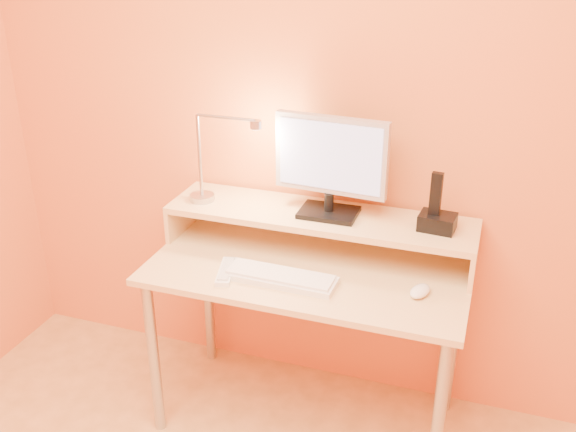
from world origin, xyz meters
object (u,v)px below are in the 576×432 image
(lamp_base, at_px, (202,197))
(mouse, at_px, (420,291))
(monitor_panel, at_px, (331,155))
(keyboard, at_px, (281,278))
(remote_control, at_px, (226,272))
(phone_dock, at_px, (437,222))

(lamp_base, relative_size, mouse, 0.97)
(mouse, bearing_deg, monitor_panel, 168.61)
(keyboard, relative_size, mouse, 3.98)
(lamp_base, distance_m, remote_control, 0.37)
(monitor_panel, relative_size, mouse, 4.22)
(keyboard, height_order, mouse, mouse)
(lamp_base, xyz_separation_m, remote_control, (0.21, -0.26, -0.16))
(monitor_panel, xyz_separation_m, lamp_base, (-0.52, -0.04, -0.23))
(phone_dock, distance_m, keyboard, 0.61)
(monitor_panel, height_order, lamp_base, monitor_panel)
(monitor_panel, height_order, mouse, monitor_panel)
(mouse, bearing_deg, keyboard, -154.52)
(keyboard, xyz_separation_m, remote_control, (-0.21, -0.01, -0.00))
(lamp_base, bearing_deg, remote_control, -50.73)
(lamp_base, bearing_deg, monitor_panel, 4.39)
(remote_control, bearing_deg, mouse, -7.95)
(keyboard, bearing_deg, monitor_panel, 72.43)
(lamp_base, xyz_separation_m, keyboard, (0.42, -0.25, -0.16))
(monitor_panel, xyz_separation_m, remote_control, (-0.31, -0.30, -0.39))
(keyboard, bearing_deg, mouse, 8.92)
(lamp_base, height_order, keyboard, lamp_base)
(lamp_base, distance_m, mouse, 0.94)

